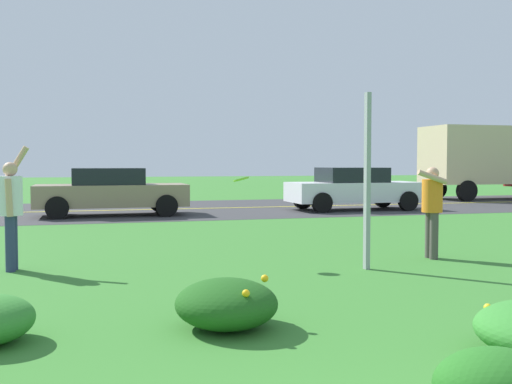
# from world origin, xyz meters

# --- Properties ---
(ground_plane) EXTENTS (120.00, 120.00, 0.00)m
(ground_plane) POSITION_xyz_m (0.00, 9.66, 0.00)
(ground_plane) COLOR #387A2D
(highway_strip) EXTENTS (120.00, 8.84, 0.01)m
(highway_strip) POSITION_xyz_m (0.00, 19.33, 0.00)
(highway_strip) COLOR #38383A
(highway_strip) RESTS_ON ground
(highway_center_stripe) EXTENTS (120.00, 0.16, 0.00)m
(highway_center_stripe) POSITION_xyz_m (0.00, 19.33, 0.01)
(highway_center_stripe) COLOR yellow
(highway_center_stripe) RESTS_ON ground
(daylily_clump_mid_left) EXTENTS (0.79, 0.64, 0.44)m
(daylily_clump_mid_left) POSITION_xyz_m (0.71, 1.78, 0.22)
(daylily_clump_mid_left) COLOR #23661E
(daylily_clump_mid_left) RESTS_ON ground
(daylily_clump_front_right) EXTENTS (1.00, 1.07, 0.50)m
(daylily_clump_front_right) POSITION_xyz_m (-0.42, 4.26, 0.24)
(daylily_clump_front_right) COLOR #1E5619
(daylily_clump_front_right) RESTS_ON ground
(sign_post_near_path) EXTENTS (0.07, 0.10, 2.65)m
(sign_post_near_path) POSITION_xyz_m (2.34, 6.81, 1.33)
(sign_post_near_path) COLOR #93969B
(sign_post_near_path) RESTS_ON ground
(person_thrower_white_shirt) EXTENTS (0.43, 0.50, 1.86)m
(person_thrower_white_shirt) POSITION_xyz_m (-2.78, 8.14, 0.97)
(person_thrower_white_shirt) COLOR silver
(person_thrower_white_shirt) RESTS_ON ground
(person_catcher_orange_shirt) EXTENTS (0.55, 0.51, 1.53)m
(person_catcher_orange_shirt) POSITION_xyz_m (3.84, 7.43, 0.91)
(person_catcher_orange_shirt) COLOR orange
(person_catcher_orange_shirt) RESTS_ON ground
(frisbee_lime) EXTENTS (0.26, 0.25, 0.11)m
(frisbee_lime) POSITION_xyz_m (0.64, 7.77, 1.35)
(frisbee_lime) COLOR #8CD133
(car_tan_center_left) EXTENTS (4.50, 2.00, 1.45)m
(car_tan_center_left) POSITION_xyz_m (-0.98, 17.34, 0.74)
(car_tan_center_left) COLOR #937F60
(car_tan_center_left) RESTS_ON ground
(car_white_center_right) EXTENTS (4.50, 2.00, 1.45)m
(car_white_center_right) POSITION_xyz_m (7.10, 17.34, 0.74)
(car_white_center_right) COLOR silver
(car_white_center_right) RESTS_ON ground
(box_truck_red) EXTENTS (6.70, 2.46, 3.20)m
(box_truck_red) POSITION_xyz_m (15.81, 21.31, 1.80)
(box_truck_red) COLOR maroon
(box_truck_red) RESTS_ON ground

